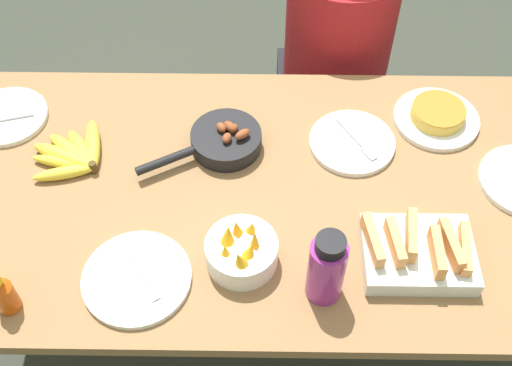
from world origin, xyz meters
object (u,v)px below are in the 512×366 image
at_px(hot_sauce_bottle, 3,294).
at_px(empty_plate_mid_edge, 352,142).
at_px(person_figure, 333,82).
at_px(melon_tray, 418,252).
at_px(empty_plate_far_left, 7,117).
at_px(banana_bunch, 74,155).
at_px(fruit_bowl_mango, 241,251).
at_px(frittata_plate_center, 437,116).
at_px(empty_plate_near_front, 137,278).
at_px(water_bottle, 327,268).
at_px(skillet, 224,141).

bearing_deg(hot_sauce_bottle, empty_plate_mid_edge, 31.68).
height_order(hot_sauce_bottle, person_figure, person_figure).
bearing_deg(melon_tray, empty_plate_far_left, 157.59).
bearing_deg(melon_tray, banana_bunch, 160.93).
height_order(melon_tray, fruit_bowl_mango, fruit_bowl_mango).
xyz_separation_m(frittata_plate_center, empty_plate_near_front, (-0.79, -0.53, -0.01)).
height_order(empty_plate_near_front, water_bottle, water_bottle).
bearing_deg(empty_plate_far_left, hot_sauce_bottle, -75.15).
xyz_separation_m(banana_bunch, hot_sauce_bottle, (-0.07, -0.44, 0.04)).
relative_size(empty_plate_near_front, fruit_bowl_mango, 1.49).
bearing_deg(empty_plate_near_front, fruit_bowl_mango, 13.15).
distance_m(frittata_plate_center, fruit_bowl_mango, 0.72).
bearing_deg(person_figure, empty_plate_mid_edge, -90.44).
distance_m(melon_tray, empty_plate_near_front, 0.67).
relative_size(frittata_plate_center, empty_plate_mid_edge, 1.02).
bearing_deg(hot_sauce_bottle, person_figure, 51.35).
distance_m(banana_bunch, frittata_plate_center, 1.02).
xyz_separation_m(banana_bunch, empty_plate_near_front, (0.22, -0.37, -0.01)).
relative_size(frittata_plate_center, empty_plate_near_front, 0.94).
height_order(skillet, empty_plate_far_left, skillet).
bearing_deg(hot_sauce_bottle, banana_bunch, 81.45).
height_order(empty_plate_near_front, empty_plate_far_left, same).
relative_size(melon_tray, empty_plate_far_left, 1.17).
xyz_separation_m(skillet, fruit_bowl_mango, (0.06, -0.36, 0.01)).
bearing_deg(frittata_plate_center, empty_plate_far_left, -179.63).
height_order(empty_plate_near_front, hot_sauce_bottle, hot_sauce_bottle).
relative_size(empty_plate_far_left, fruit_bowl_mango, 1.32).
xyz_separation_m(melon_tray, fruit_bowl_mango, (-0.42, -0.01, 0.01)).
distance_m(frittata_plate_center, empty_plate_near_front, 0.95).
distance_m(melon_tray, skillet, 0.60).
bearing_deg(skillet, empty_plate_near_front, 37.45).
xyz_separation_m(empty_plate_near_front, hot_sauce_bottle, (-0.28, -0.07, 0.05)).
bearing_deg(empty_plate_far_left, empty_plate_mid_edge, -4.97).
distance_m(fruit_bowl_mango, water_bottle, 0.22).
xyz_separation_m(banana_bunch, fruit_bowl_mango, (0.46, -0.31, 0.02)).
height_order(melon_tray, frittata_plate_center, melon_tray).
bearing_deg(fruit_bowl_mango, water_bottle, -22.23).
bearing_deg(frittata_plate_center, hot_sauce_bottle, -150.69).
distance_m(banana_bunch, person_figure, 1.01).
bearing_deg(melon_tray, water_bottle, -159.25).
bearing_deg(fruit_bowl_mango, banana_bunch, 145.85).
bearing_deg(empty_plate_near_front, person_figure, 60.47).
bearing_deg(empty_plate_near_front, frittata_plate_center, 33.86).
distance_m(melon_tray, water_bottle, 0.25).
bearing_deg(empty_plate_near_front, empty_plate_mid_edge, 38.85).
distance_m(empty_plate_near_front, person_figure, 1.14).
height_order(empty_plate_mid_edge, fruit_bowl_mango, fruit_bowl_mango).
relative_size(hot_sauce_bottle, person_figure, 0.11).
bearing_deg(banana_bunch, melon_tray, -19.07).
xyz_separation_m(melon_tray, water_bottle, (-0.23, -0.09, 0.07)).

